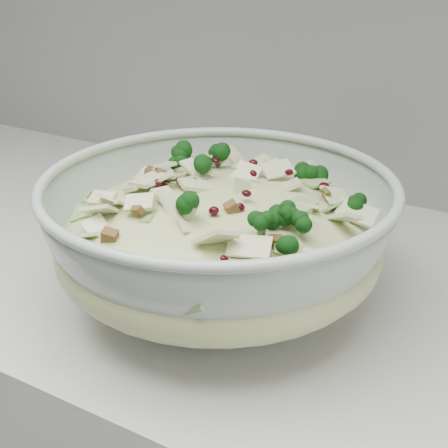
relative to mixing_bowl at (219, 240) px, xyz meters
The scene contains 3 objects.
counter 0.63m from the mixing_bowl, 163.60° to the left, with size 3.60×0.60×0.90m, color silver.
mixing_bowl is the anchor object (origin of this frame).
salad 0.02m from the mixing_bowl, ahead, with size 0.38×0.38×0.15m.
Camera 1 is at (0.63, 1.11, 1.26)m, focal length 50.00 mm.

